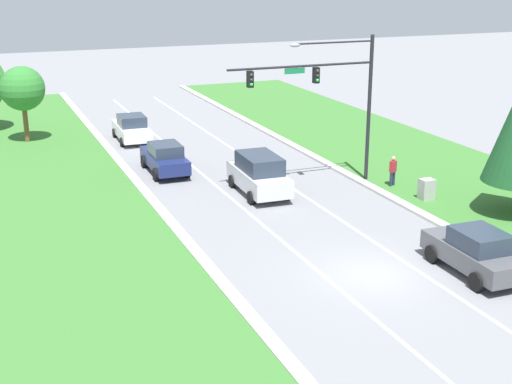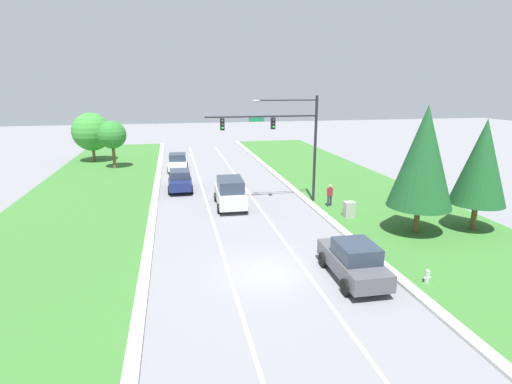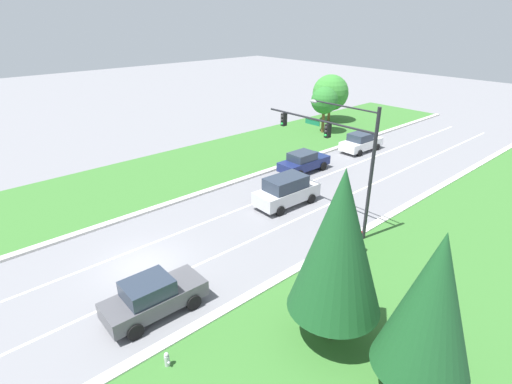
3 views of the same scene
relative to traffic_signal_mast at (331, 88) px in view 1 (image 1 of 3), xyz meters
The scene contains 14 objects.
ground_plane 12.76m from the traffic_signal_mast, 109.14° to the right, with size 160.00×160.00×0.00m, color slate.
curb_strip_right 12.28m from the traffic_signal_mast, 80.50° to the right, with size 0.50×90.00×0.15m.
curb_strip_left 15.39m from the traffic_signal_mast, 130.74° to the right, with size 0.50×90.00×0.15m.
grass_verge_left 19.08m from the traffic_signal_mast, 143.25° to the right, with size 10.00×90.00×0.08m.
lane_stripe_inner_left 13.40m from the traffic_signal_mast, 117.06° to the right, with size 0.14×81.00×0.01m.
lane_stripe_inner_right 12.34m from the traffic_signal_mast, 100.38° to the right, with size 0.14×81.00×0.01m.
traffic_signal_mast is the anchor object (origin of this frame).
navy_sedan 10.29m from the traffic_signal_mast, 143.24° to the left, with size 2.03×4.72×1.74m.
graphite_sedan 13.06m from the traffic_signal_mast, 90.85° to the right, with size 2.09×4.55×1.80m.
silver_suv 5.80m from the traffic_signal_mast, behind, with size 2.25×4.86×2.09m.
white_sedan 16.33m from the traffic_signal_mast, 118.51° to the left, with size 2.15×4.63×1.79m.
utility_cabinet 7.12m from the traffic_signal_mast, 51.68° to the right, with size 0.70×0.60×1.12m.
pedestrian 5.48m from the traffic_signal_mast, 28.49° to the right, with size 0.44×0.35×1.69m.
oak_far_left_tree 21.38m from the traffic_signal_mast, 131.21° to the left, with size 2.89×2.89×5.06m.
Camera 1 is at (-13.52, -21.39, 11.28)m, focal length 50.00 mm.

